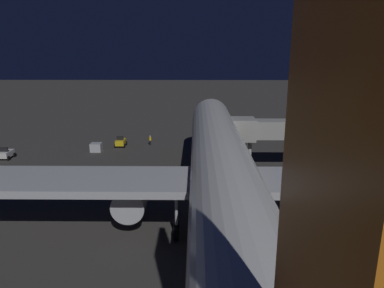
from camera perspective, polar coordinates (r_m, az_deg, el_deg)
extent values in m
plane|color=#383533|center=(44.62, 3.77, -7.10)|extent=(320.00, 320.00, 0.00)
cylinder|color=silver|center=(33.23, 4.84, -3.87)|extent=(5.84, 52.33, 5.84)
sphere|color=silver|center=(58.57, 3.03, 4.42)|extent=(5.72, 5.72, 5.72)
cube|color=orange|center=(33.38, 4.83, -4.58)|extent=(5.90, 50.24, 0.50)
cube|color=black|center=(56.67, 3.12, 5.11)|extent=(3.21, 1.40, 0.90)
cube|color=#B7BABF|center=(32.78, 4.91, -6.04)|extent=(52.99, 6.65, 0.70)
cube|color=orange|center=(6.98, 21.21, -3.13)|extent=(0.50, 4.80, 11.46)
cylinder|color=#B7BABF|center=(36.10, 18.50, -8.23)|extent=(3.05, 5.33, 3.05)
cylinder|color=black|center=(38.44, 17.31, -6.69)|extent=(2.59, 0.15, 2.59)
cylinder|color=#B7BABF|center=(34.92, -9.55, -8.43)|extent=(3.05, 5.33, 3.05)
cylinder|color=black|center=(37.34, -8.85, -6.82)|extent=(2.59, 0.15, 2.59)
cylinder|color=#B7BABF|center=(55.94, 3.12, 0.15)|extent=(0.28, 0.28, 2.53)
cylinder|color=black|center=(56.45, 3.10, -1.67)|extent=(0.45, 1.20, 1.20)
cylinder|color=#B7BABF|center=(33.46, 12.25, -10.66)|extent=(0.28, 0.28, 2.53)
cylinder|color=black|center=(34.86, 11.87, -12.97)|extent=(0.45, 1.20, 1.20)
cylinder|color=black|center=(33.74, 12.30, -13.99)|extent=(0.45, 1.20, 1.20)
cylinder|color=#B7BABF|center=(32.84, -2.53, -10.82)|extent=(0.28, 0.28, 2.53)
cylinder|color=black|center=(34.26, -2.43, -13.16)|extent=(0.45, 1.20, 1.20)
cylinder|color=black|center=(33.12, -2.55, -14.21)|extent=(0.45, 1.20, 1.20)
cube|color=#9E9E99|center=(52.19, 19.98, 2.23)|extent=(21.47, 2.60, 2.50)
cube|color=#9E9E99|center=(49.68, 8.20, 2.38)|extent=(3.20, 3.40, 3.00)
cube|color=black|center=(49.52, 6.60, 2.39)|extent=(0.70, 3.20, 2.70)
cylinder|color=#B7BABF|center=(50.73, 9.17, -1.66)|extent=(0.56, 0.56, 4.79)
cylinder|color=black|center=(51.46, 9.74, -3.89)|extent=(0.25, 0.60, 0.60)
cylinder|color=black|center=(51.28, 8.41, -3.90)|extent=(0.25, 0.60, 0.60)
cylinder|color=#59595E|center=(65.84, 25.93, 6.42)|extent=(0.40, 0.40, 17.32)
cube|color=#F9EFC6|center=(65.73, 27.56, 14.06)|extent=(1.10, 0.50, 0.60)
cube|color=#F9EFC6|center=(64.96, 26.10, 14.23)|extent=(1.10, 0.50, 0.60)
cube|color=silver|center=(63.20, -27.63, -1.39)|extent=(1.50, 2.63, 0.90)
cube|color=black|center=(62.67, -27.88, -0.79)|extent=(1.20, 0.20, 0.70)
cylinder|color=black|center=(63.72, -26.56, -1.56)|extent=(0.24, 0.70, 0.70)
cylinder|color=black|center=(64.48, -27.84, -1.54)|extent=(0.24, 0.70, 0.70)
cylinder|color=black|center=(62.16, -27.31, -2.04)|extent=(0.24, 0.70, 0.70)
cube|color=yellow|center=(64.27, -11.35, 0.30)|extent=(1.50, 2.50, 0.90)
cube|color=black|center=(63.72, -11.46, 0.92)|extent=(1.20, 0.20, 0.70)
cylinder|color=black|center=(65.05, -10.48, 0.12)|extent=(0.24, 0.70, 0.70)
cylinder|color=black|center=(65.38, -11.87, 0.12)|extent=(0.24, 0.70, 0.70)
cylinder|color=black|center=(63.39, -10.77, -0.29)|extent=(0.24, 0.70, 0.70)
cylinder|color=black|center=(63.73, -12.20, -0.28)|extent=(0.24, 0.70, 0.70)
cube|color=#B7BABF|center=(62.11, -15.08, -0.52)|extent=(1.81, 1.61, 1.42)
cylinder|color=black|center=(64.34, -6.69, 0.19)|extent=(0.28, 0.28, 0.89)
cylinder|color=yellow|center=(64.15, -6.71, 0.83)|extent=(0.40, 0.40, 0.60)
sphere|color=tan|center=(64.05, -6.72, 1.20)|extent=(0.24, 0.24, 0.24)
sphere|color=white|center=(64.04, -6.72, 1.24)|extent=(0.23, 0.23, 0.23)
cone|color=orange|center=(61.94, 4.92, -0.51)|extent=(0.36, 0.36, 0.55)
cone|color=orange|center=(61.77, 0.84, -0.50)|extent=(0.36, 0.36, 0.55)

